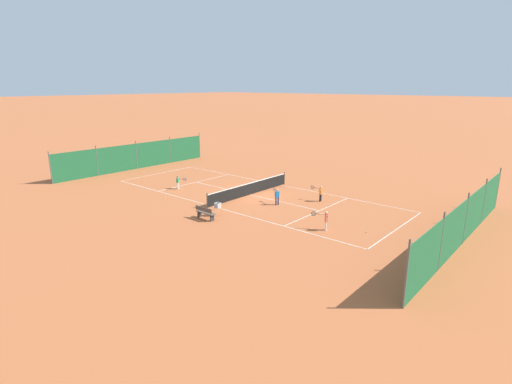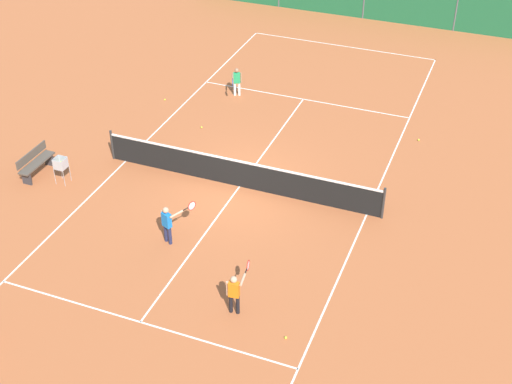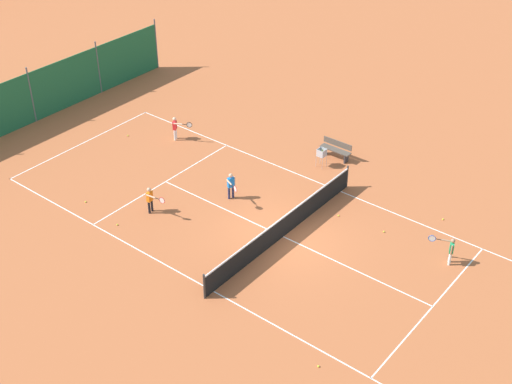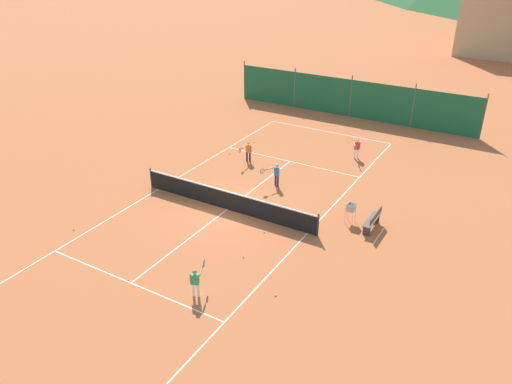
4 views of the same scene
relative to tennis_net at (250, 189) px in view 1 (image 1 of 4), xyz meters
name	(u,v)px [view 1 (image 1 of 4)]	position (x,y,z in m)	size (l,w,h in m)	color
ground_plane	(250,195)	(0.00, 0.00, -0.50)	(600.00, 600.00, 0.00)	#B25B33
court_line_markings	(250,195)	(0.00, 0.00, -0.50)	(8.25, 23.85, 0.01)	white
tennis_net	(250,189)	(0.00, 0.00, 0.00)	(9.18, 0.08, 1.06)	#2D2D2D
windscreen_fence_far	(465,221)	(0.00, 15.50, 0.81)	(17.28, 0.08, 2.90)	#1E6038
windscreen_fence_near	(137,156)	(0.00, -15.50, 0.81)	(17.28, 0.08, 2.90)	#1E6038
player_near_baseline	(277,195)	(0.77, 3.29, 0.21)	(0.73, 0.90, 1.21)	#23284C
player_far_service	(320,192)	(-2.03, 5.18, 0.19)	(0.40, 1.01, 1.17)	black
player_far_baseline	(325,219)	(3.04, 8.66, 0.19)	(0.48, 1.01, 1.18)	white
player_near_service	(178,181)	(2.49, -5.73, 0.16)	(0.39, 0.99, 1.13)	white
tennis_ball_alley_right	(366,232)	(1.80, 10.73, -0.47)	(0.07, 0.07, 0.07)	#CCE033
tennis_ball_by_net_right	(360,204)	(-3.24, 7.87, -0.47)	(0.07, 0.07, 0.07)	#CCE033
tennis_ball_mid_court	(244,175)	(-4.72, -4.89, -0.47)	(0.07, 0.07, 0.07)	#CCE033
tennis_ball_near_corner	(335,198)	(-3.52, 5.61, -0.47)	(0.07, 0.07, 0.07)	#CCE033
tennis_ball_far_corner	(219,199)	(2.50, -0.94, -0.47)	(0.07, 0.07, 0.07)	#CCE033
tennis_ball_service_box	(199,195)	(2.69, -2.93, -0.47)	(0.07, 0.07, 0.07)	#CCE033
tennis_ball_alley_left	(165,197)	(4.91, -4.37, -0.47)	(0.07, 0.07, 0.07)	#CCE033
ball_hopper	(218,206)	(5.29, 1.81, 0.16)	(0.36, 0.36, 0.89)	#B7B7BC
courtside_bench	(205,213)	(6.34, 1.73, -0.05)	(0.36, 1.50, 0.84)	#51473D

